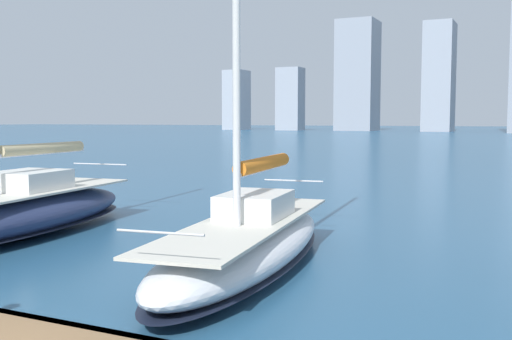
{
  "coord_description": "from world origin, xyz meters",
  "views": [
    {
      "loc": [
        -5.63,
        4.58,
        3.3
      ],
      "look_at": [
        -0.07,
        -7.09,
        2.2
      ],
      "focal_mm": 42.0,
      "sensor_mm": 36.0,
      "label": 1
    }
  ],
  "objects": [
    {
      "name": "sailboat_tan",
      "position": [
        7.68,
        -7.64,
        0.7
      ],
      "size": [
        3.91,
        9.64,
        10.76
      ],
      "color": "navy",
      "rests_on": "ground"
    },
    {
      "name": "sailboat_orange",
      "position": [
        0.11,
        -7.06,
        0.65
      ],
      "size": [
        3.44,
        9.25,
        11.23
      ],
      "color": "white",
      "rests_on": "ground"
    }
  ]
}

